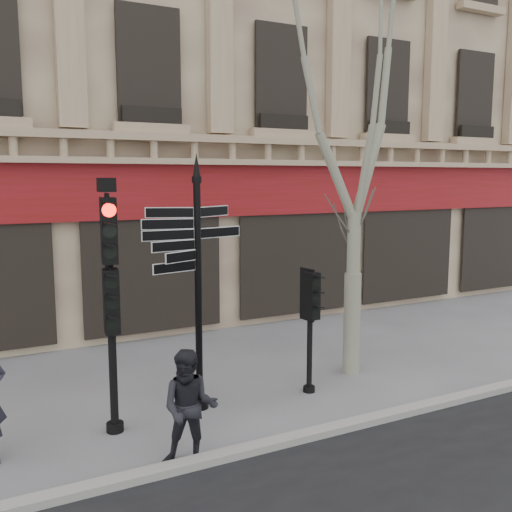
# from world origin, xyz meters

# --- Properties ---
(ground) EXTENTS (80.00, 80.00, 0.00)m
(ground) POSITION_xyz_m (0.00, 0.00, 0.00)
(ground) COLOR #5E5D62
(ground) RESTS_ON ground
(kerb) EXTENTS (80.00, 0.25, 0.12)m
(kerb) POSITION_xyz_m (0.00, -1.40, 0.06)
(kerb) COLOR gray
(kerb) RESTS_ON ground
(building) EXTENTS (28.00, 15.52, 18.00)m
(building) POSITION_xyz_m (0.00, 12.48, 8.99)
(building) COLOR gray
(building) RESTS_ON ground
(fingerpost) EXTENTS (1.88, 1.88, 4.33)m
(fingerpost) POSITION_xyz_m (-0.61, 0.45, 2.91)
(fingerpost) COLOR black
(fingerpost) RESTS_ON ground
(traffic_signal_main) EXTENTS (0.47, 0.37, 3.92)m
(traffic_signal_main) POSITION_xyz_m (-2.13, 0.21, 2.48)
(traffic_signal_main) COLOR black
(traffic_signal_main) RESTS_ON ground
(traffic_signal_secondary) EXTENTS (0.41, 0.32, 2.25)m
(traffic_signal_secondary) POSITION_xyz_m (1.46, 0.21, 1.57)
(traffic_signal_secondary) COLOR black
(traffic_signal_secondary) RESTS_ON ground
(plane_tree) EXTENTS (2.98, 2.98, 7.90)m
(plane_tree) POSITION_xyz_m (2.77, 0.70, 5.55)
(plane_tree) COLOR gray
(plane_tree) RESTS_ON ground
(pedestrian_b) EXTENTS (0.98, 0.91, 1.63)m
(pedestrian_b) POSITION_xyz_m (-1.45, -1.30, 0.81)
(pedestrian_b) COLOR black
(pedestrian_b) RESTS_ON ground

